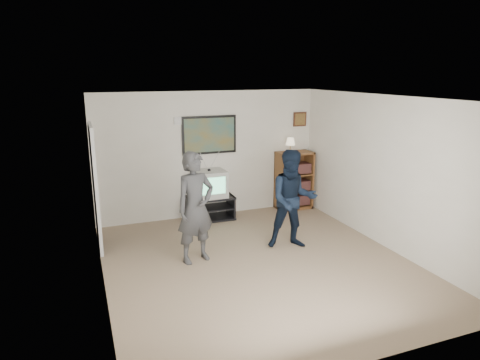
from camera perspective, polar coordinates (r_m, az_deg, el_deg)
room_shell at (r=6.55m, az=1.41°, el=0.07°), size 4.51×5.00×2.51m
media_stand at (r=8.51m, az=-4.02°, el=-3.72°), size 0.95×0.54×0.47m
crt_television at (r=8.37m, az=-4.10°, el=-0.50°), size 0.63×0.54×0.52m
bookshelf at (r=9.15m, az=7.21°, el=-0.05°), size 0.74×0.43×1.22m
table_lamp at (r=8.91m, az=6.72°, el=4.62°), size 0.20×0.20×0.31m
person_tall at (r=6.51m, az=-5.96°, el=-3.69°), size 0.72×0.57×1.72m
person_short at (r=7.05m, az=7.05°, el=-2.61°), size 0.94×0.82×1.65m
controller_left at (r=6.58m, az=-6.62°, el=-0.73°), size 0.06×0.12×0.03m
controller_right at (r=7.22m, az=6.29°, el=0.16°), size 0.05×0.12×0.03m
poster at (r=8.44m, az=-4.10°, el=6.01°), size 1.10×0.03×0.75m
air_vent at (r=8.27m, az=-7.83°, el=7.84°), size 0.28×0.02×0.14m
small_picture at (r=9.20m, az=7.98°, el=8.03°), size 0.30×0.03×0.30m
doorway at (r=7.36m, az=-18.82°, el=-1.12°), size 0.03×0.85×2.00m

